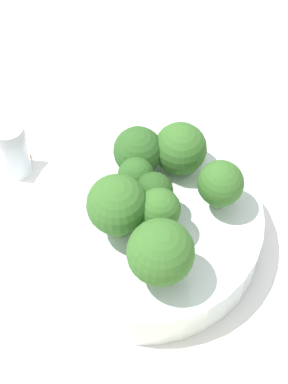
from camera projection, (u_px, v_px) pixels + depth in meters
The scene contains 12 objects.
ground_plane at pixel (144, 238), 0.64m from camera, with size 3.00×3.00×0.00m, color white.
bowl at pixel (144, 226), 0.62m from camera, with size 0.23×0.23×0.04m, color silver.
broccoli_floret_0 at pixel (136, 177), 0.59m from camera, with size 0.03×0.03×0.05m.
broccoli_floret_1 at pixel (161, 253), 0.53m from camera, with size 0.06×0.06×0.07m.
broccoli_floret_2 at pixel (159, 211), 0.56m from camera, with size 0.04×0.04×0.05m.
broccoli_floret_3 at pixel (117, 206), 0.56m from camera, with size 0.05×0.05×0.07m.
broccoli_floret_4 at pixel (138, 152), 0.61m from camera, with size 0.05×0.05×0.05m.
broccoli_floret_5 at pixel (220, 184), 0.58m from camera, with size 0.04×0.04×0.05m.
broccoli_floret_6 at pixel (154, 193), 0.57m from camera, with size 0.03×0.03×0.05m.
broccoli_floret_7 at pixel (180, 149), 0.61m from camera, with size 0.05×0.05×0.05m.
pepper_shaker at pixel (13, 149), 0.66m from camera, with size 0.03×0.03×0.07m.
almond_crumb_1 at pixel (26, 157), 0.69m from camera, with size 0.01×0.01×0.01m, color olive.
Camera 1 is at (-0.21, 0.26, 0.54)m, focal length 60.00 mm.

